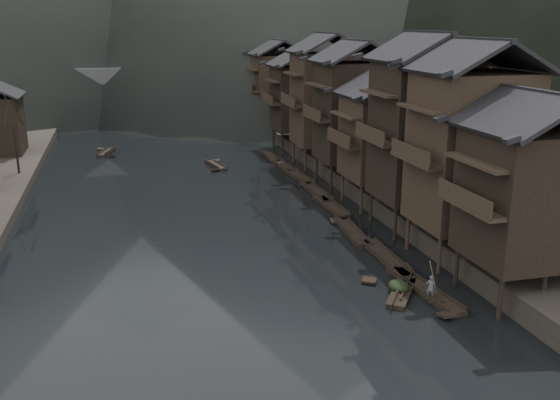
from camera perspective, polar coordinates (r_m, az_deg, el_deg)
name	(u,v)px	position (r m, az deg, el deg)	size (l,w,h in m)	color
water	(221,275)	(42.11, -5.42, -6.83)	(300.00, 300.00, 0.00)	black
right_bank	(422,136)	(89.75, 12.85, 5.71)	(40.00, 200.00, 1.80)	#2D2823
stilt_houses	(361,100)	(62.37, 7.46, 9.08)	(9.00, 67.60, 15.82)	black
moored_sampans	(325,203)	(57.72, 4.14, -0.23)	(2.84, 48.29, 0.47)	black
midriver_boats	(159,158)	(77.77, -10.97, 3.75)	(14.68, 16.35, 0.44)	black
stone_bridge	(152,89)	(111.11, -11.63, 9.88)	(40.00, 6.00, 9.00)	#4C4C4F
hero_sampan	(402,291)	(39.81, 11.11, -8.15)	(3.87, 4.99, 0.44)	black
cargo_heap	(399,281)	(39.68, 10.84, -7.28)	(1.20, 1.57, 0.72)	black
boatman	(431,284)	(38.61, 13.65, -7.45)	(0.57, 0.37, 1.56)	#5B5C5E
bamboo_pole	(437,243)	(37.77, 14.18, -3.81)	(0.06, 0.06, 4.40)	#8C7A51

